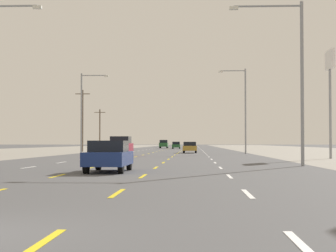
{
  "coord_description": "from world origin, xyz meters",
  "views": [
    {
      "loc": [
        3.82,
        -7.76,
        1.37
      ],
      "look_at": [
        0.13,
        70.45,
        3.72
      ],
      "focal_mm": 58.77,
      "sensor_mm": 36.0,
      "label": 1
    }
  ],
  "objects_px": {
    "hatchback_center_turn_midfar": "(176,145)",
    "streetlight_left_row_1": "(84,108)",
    "pole_sign_right_row_1": "(330,74)",
    "streetlight_right_row_0": "(294,70)",
    "sedan_inner_right_mid": "(190,147)",
    "suv_inner_left_far": "(164,144)",
    "sedan_center_turn_nearest": "(109,156)",
    "streetlight_right_row_1": "(243,105)",
    "suv_inner_left_near": "(121,146)"
  },
  "relations": [
    {
      "from": "suv_inner_left_near",
      "to": "streetlight_right_row_0",
      "type": "height_order",
      "value": "streetlight_right_row_0"
    },
    {
      "from": "sedan_center_turn_nearest",
      "to": "suv_inner_left_far",
      "type": "height_order",
      "value": "suv_inner_left_far"
    },
    {
      "from": "pole_sign_right_row_1",
      "to": "streetlight_left_row_1",
      "type": "distance_m",
      "value": 32.41
    },
    {
      "from": "sedan_inner_right_mid",
      "to": "streetlight_left_row_1",
      "type": "distance_m",
      "value": 14.65
    },
    {
      "from": "sedan_center_turn_nearest",
      "to": "sedan_inner_right_mid",
      "type": "distance_m",
      "value": 46.39
    },
    {
      "from": "suv_inner_left_near",
      "to": "pole_sign_right_row_1",
      "type": "xyz_separation_m",
      "value": [
        18.93,
        -7.47,
        6.18
      ]
    },
    {
      "from": "suv_inner_left_far",
      "to": "streetlight_right_row_1",
      "type": "distance_m",
      "value": 65.22
    },
    {
      "from": "hatchback_center_turn_midfar",
      "to": "pole_sign_right_row_1",
      "type": "relative_size",
      "value": 0.42
    },
    {
      "from": "hatchback_center_turn_midfar",
      "to": "streetlight_left_row_1",
      "type": "height_order",
      "value": "streetlight_left_row_1"
    },
    {
      "from": "sedan_center_turn_nearest",
      "to": "streetlight_right_row_1",
      "type": "bearing_deg",
      "value": 76.6
    },
    {
      "from": "sedan_center_turn_nearest",
      "to": "suv_inner_left_far",
      "type": "xyz_separation_m",
      "value": [
        -3.24,
        105.69,
        0.27
      ]
    },
    {
      "from": "pole_sign_right_row_1",
      "to": "streetlight_right_row_0",
      "type": "distance_m",
      "value": 16.13
    },
    {
      "from": "suv_inner_left_far",
      "to": "streetlight_right_row_1",
      "type": "bearing_deg",
      "value": -78.24
    },
    {
      "from": "sedan_inner_right_mid",
      "to": "streetlight_right_row_1",
      "type": "xyz_separation_m",
      "value": [
        6.57,
        -4.23,
        5.16
      ]
    },
    {
      "from": "hatchback_center_turn_midfar",
      "to": "streetlight_right_row_0",
      "type": "relative_size",
      "value": 0.4
    },
    {
      "from": "suv_inner_left_far",
      "to": "pole_sign_right_row_1",
      "type": "xyz_separation_m",
      "value": [
        18.83,
        -83.89,
        6.18
      ]
    },
    {
      "from": "sedan_inner_right_mid",
      "to": "pole_sign_right_row_1",
      "type": "relative_size",
      "value": 0.49
    },
    {
      "from": "sedan_center_turn_nearest",
      "to": "suv_inner_left_near",
      "type": "relative_size",
      "value": 0.92
    },
    {
      "from": "sedan_center_turn_nearest",
      "to": "streetlight_left_row_1",
      "type": "xyz_separation_m",
      "value": [
        -9.69,
        42.03,
        4.92
      ]
    },
    {
      "from": "streetlight_left_row_1",
      "to": "hatchback_center_turn_midfar",
      "type": "bearing_deg",
      "value": 79.18
    },
    {
      "from": "suv_inner_left_far",
      "to": "streetlight_right_row_0",
      "type": "height_order",
      "value": "streetlight_right_row_0"
    },
    {
      "from": "suv_inner_left_far",
      "to": "streetlight_left_row_1",
      "type": "xyz_separation_m",
      "value": [
        -6.45,
        -63.67,
        4.65
      ]
    },
    {
      "from": "suv_inner_left_near",
      "to": "streetlight_left_row_1",
      "type": "xyz_separation_m",
      "value": [
        -6.35,
        12.75,
        4.65
      ]
    },
    {
      "from": "streetlight_right_row_0",
      "to": "sedan_center_turn_nearest",
      "type": "bearing_deg",
      "value": -145.32
    },
    {
      "from": "pole_sign_right_row_1",
      "to": "streetlight_right_row_1",
      "type": "bearing_deg",
      "value": 105.43
    },
    {
      "from": "sedan_center_turn_nearest",
      "to": "pole_sign_right_row_1",
      "type": "bearing_deg",
      "value": 54.43
    },
    {
      "from": "streetlight_right_row_0",
      "to": "streetlight_right_row_1",
      "type": "height_order",
      "value": "streetlight_right_row_1"
    },
    {
      "from": "streetlight_right_row_0",
      "to": "hatchback_center_turn_midfar",
      "type": "bearing_deg",
      "value": 96.39
    },
    {
      "from": "hatchback_center_turn_midfar",
      "to": "pole_sign_right_row_1",
      "type": "height_order",
      "value": "pole_sign_right_row_1"
    },
    {
      "from": "suv_inner_left_near",
      "to": "sedan_inner_right_mid",
      "type": "bearing_deg",
      "value": 68.22
    },
    {
      "from": "pole_sign_right_row_1",
      "to": "streetlight_left_row_1",
      "type": "xyz_separation_m",
      "value": [
        -25.28,
        20.22,
        -1.53
      ]
    },
    {
      "from": "streetlight_right_row_1",
      "to": "pole_sign_right_row_1",
      "type": "bearing_deg",
      "value": -74.57
    },
    {
      "from": "hatchback_center_turn_midfar",
      "to": "streetlight_right_row_0",
      "type": "height_order",
      "value": "streetlight_right_row_0"
    },
    {
      "from": "suv_inner_left_far",
      "to": "streetlight_right_row_1",
      "type": "relative_size",
      "value": 0.47
    },
    {
      "from": "sedan_inner_right_mid",
      "to": "suv_inner_left_far",
      "type": "bearing_deg",
      "value": 96.41
    },
    {
      "from": "streetlight_right_row_0",
      "to": "suv_inner_left_far",
      "type": "bearing_deg",
      "value": 97.54
    },
    {
      "from": "sedan_center_turn_nearest",
      "to": "sedan_inner_right_mid",
      "type": "height_order",
      "value": "same"
    },
    {
      "from": "sedan_inner_right_mid",
      "to": "streetlight_right_row_0",
      "type": "height_order",
      "value": "streetlight_right_row_0"
    },
    {
      "from": "sedan_center_turn_nearest",
      "to": "suv_inner_left_near",
      "type": "xyz_separation_m",
      "value": [
        -3.34,
        29.27,
        0.27
      ]
    },
    {
      "from": "pole_sign_right_row_1",
      "to": "sedan_inner_right_mid",
      "type": "bearing_deg",
      "value": 116.42
    },
    {
      "from": "suv_inner_left_near",
      "to": "streetlight_left_row_1",
      "type": "bearing_deg",
      "value": 116.46
    },
    {
      "from": "sedan_inner_right_mid",
      "to": "suv_inner_left_near",
      "type": "bearing_deg",
      "value": -111.78
    },
    {
      "from": "hatchback_center_turn_midfar",
      "to": "suv_inner_left_far",
      "type": "relative_size",
      "value": 0.8
    },
    {
      "from": "sedan_inner_right_mid",
      "to": "pole_sign_right_row_1",
      "type": "xyz_separation_m",
      "value": [
        12.15,
        -24.45,
        6.45
      ]
    },
    {
      "from": "streetlight_right_row_1",
      "to": "sedan_inner_right_mid",
      "type": "bearing_deg",
      "value": 147.21
    },
    {
      "from": "suv_inner_left_near",
      "to": "suv_inner_left_far",
      "type": "distance_m",
      "value": 76.42
    },
    {
      "from": "sedan_center_turn_nearest",
      "to": "suv_inner_left_near",
      "type": "distance_m",
      "value": 29.47
    },
    {
      "from": "suv_inner_left_near",
      "to": "streetlight_left_row_1",
      "type": "relative_size",
      "value": 0.49
    },
    {
      "from": "hatchback_center_turn_midfar",
      "to": "pole_sign_right_row_1",
      "type": "distance_m",
      "value": 73.59
    },
    {
      "from": "suv_inner_left_far",
      "to": "streetlight_left_row_1",
      "type": "bearing_deg",
      "value": -95.78
    }
  ]
}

